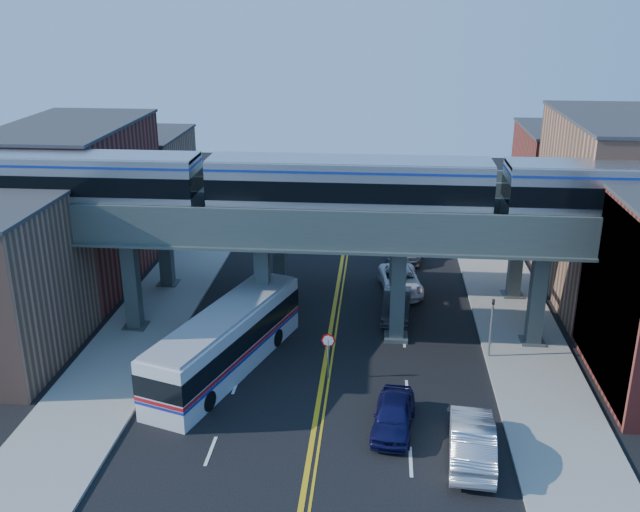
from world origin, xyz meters
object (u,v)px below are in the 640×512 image
object	(u,v)px
transit_train	(349,187)
traffic_signal	(492,322)
car_lane_c	(400,281)
car_lane_d	(407,245)
stop_sign	(328,349)
transit_bus	(226,341)
car_lane_b	(397,305)
car_lane_a	(394,415)
car_parked_curb	(472,440)

from	to	relation	value
transit_train	traffic_signal	world-z (taller)	transit_train
car_lane_c	car_lane_d	xyz separation A→B (m)	(0.62, 7.18, 0.15)
car_lane_d	traffic_signal	bearing A→B (deg)	-69.02
stop_sign	transit_bus	world-z (taller)	transit_bus
transit_bus	car_lane_b	size ratio (longest dim) A/B	2.63
transit_train	transit_bus	world-z (taller)	transit_train
transit_bus	car_lane_a	size ratio (longest dim) A/B	2.79
transit_train	car_lane_c	distance (m)	11.82
car_lane_a	traffic_signal	bearing A→B (deg)	60.24
traffic_signal	transit_train	bearing A→B (deg)	166.25
stop_sign	car_lane_d	size ratio (longest dim) A/B	0.41
traffic_signal	car_lane_a	world-z (taller)	traffic_signal
car_lane_c	car_parked_curb	xyz separation A→B (m)	(2.79, -18.91, 0.13)
transit_bus	car_lane_b	distance (m)	12.13
traffic_signal	car_lane_b	xyz separation A→B (m)	(-5.14, 5.18, -1.49)
transit_bus	stop_sign	bearing A→B (deg)	-77.17
car_lane_a	car_lane_c	xyz separation A→B (m)	(0.64, 16.97, -0.01)
stop_sign	car_parked_curb	bearing A→B (deg)	-43.26
stop_sign	traffic_signal	world-z (taller)	traffic_signal
transit_train	car_lane_d	size ratio (longest dim) A/B	7.63
transit_train	traffic_signal	bearing A→B (deg)	-13.75
transit_train	car_lane_c	world-z (taller)	transit_train
traffic_signal	car_lane_b	world-z (taller)	traffic_signal
car_lane_b	car_lane_d	world-z (taller)	car_lane_d
car_lane_a	car_lane_c	distance (m)	16.98
car_lane_b	car_lane_c	bearing A→B (deg)	89.43
traffic_signal	car_parked_curb	xyz separation A→B (m)	(-2.02, -9.47, -1.39)
traffic_signal	car_lane_b	bearing A→B (deg)	134.79
transit_train	stop_sign	distance (m)	9.10
stop_sign	transit_bus	size ratio (longest dim) A/B	0.20
stop_sign	car_lane_b	xyz separation A→B (m)	(3.76, 8.18, -0.95)
traffic_signal	car_lane_c	distance (m)	10.70
traffic_signal	car_lane_c	xyz separation A→B (m)	(-4.82, 9.44, -1.52)
traffic_signal	car_lane_a	xyz separation A→B (m)	(-5.46, -7.54, -1.51)
transit_train	car_lane_b	size ratio (longest dim) A/B	9.95
car_lane_d	car_lane_a	bearing A→B (deg)	-86.19
car_lane_a	transit_bus	bearing A→B (deg)	156.91
transit_train	car_lane_c	bearing A→B (deg)	65.70
traffic_signal	transit_bus	xyz separation A→B (m)	(-14.52, -2.46, -0.63)
stop_sign	traffic_signal	distance (m)	9.41
traffic_signal	car_parked_curb	world-z (taller)	traffic_signal
transit_train	car_lane_a	distance (m)	13.08
stop_sign	car_lane_a	size ratio (longest dim) A/B	0.57
transit_train	car_parked_curb	xyz separation A→B (m)	(6.15, -11.47, -8.42)
transit_train	traffic_signal	distance (m)	10.96
car_parked_curb	stop_sign	bearing A→B (deg)	-38.26
transit_train	car_lane_d	world-z (taller)	transit_train
transit_train	car_lane_c	size ratio (longest dim) A/B	8.70
transit_train	stop_sign	world-z (taller)	transit_train
car_lane_d	car_lane_b	bearing A→B (deg)	-87.91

